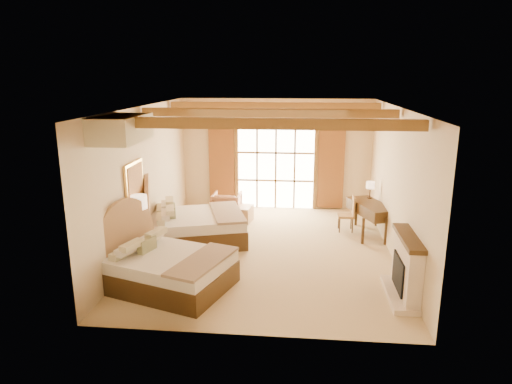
# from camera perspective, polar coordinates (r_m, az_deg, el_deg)

# --- Properties ---
(floor) EXTENTS (7.00, 7.00, 0.00)m
(floor) POSITION_cam_1_polar(r_m,az_deg,el_deg) (10.42, 1.36, -7.27)
(floor) COLOR #D2BB89
(floor) RESTS_ON ground
(wall_back) EXTENTS (5.50, 0.00, 5.50)m
(wall_back) POSITION_cam_1_polar(r_m,az_deg,el_deg) (13.36, 2.52, 4.73)
(wall_back) COLOR beige
(wall_back) RESTS_ON ground
(wall_left) EXTENTS (0.00, 7.00, 7.00)m
(wall_left) POSITION_cam_1_polar(r_m,az_deg,el_deg) (10.50, -13.74, 1.63)
(wall_left) COLOR beige
(wall_left) RESTS_ON ground
(wall_right) EXTENTS (0.00, 7.00, 7.00)m
(wall_right) POSITION_cam_1_polar(r_m,az_deg,el_deg) (10.12, 17.13, 0.93)
(wall_right) COLOR beige
(wall_right) RESTS_ON ground
(ceiling) EXTENTS (7.00, 7.00, 0.00)m
(ceiling) POSITION_cam_1_polar(r_m,az_deg,el_deg) (9.70, 1.47, 10.57)
(ceiling) COLOR #B96A35
(ceiling) RESTS_ON ground
(ceiling_beams) EXTENTS (5.39, 4.60, 0.18)m
(ceiling_beams) POSITION_cam_1_polar(r_m,az_deg,el_deg) (9.71, 1.47, 9.87)
(ceiling_beams) COLOR olive
(ceiling_beams) RESTS_ON ceiling
(french_doors) EXTENTS (3.95, 0.08, 2.60)m
(french_doors) POSITION_cam_1_polar(r_m,az_deg,el_deg) (13.37, 2.48, 3.21)
(french_doors) COLOR white
(french_doors) RESTS_ON ground
(fireplace) EXTENTS (0.46, 1.40, 1.16)m
(fireplace) POSITION_cam_1_polar(r_m,az_deg,el_deg) (8.57, 18.17, -9.30)
(fireplace) COLOR beige
(fireplace) RESTS_ON ground
(painting) EXTENTS (0.06, 0.95, 0.75)m
(painting) POSITION_cam_1_polar(r_m,az_deg,el_deg) (9.76, -14.96, 1.50)
(painting) COLOR #EBBB59
(painting) RESTS_ON wall_left
(canopy_valance) EXTENTS (0.70, 1.40, 0.45)m
(canopy_valance) POSITION_cam_1_polar(r_m,az_deg,el_deg) (8.30, -16.50, 7.60)
(canopy_valance) COLOR beige
(canopy_valance) RESTS_ON ceiling
(bed_near) EXTENTS (2.60, 2.19, 1.39)m
(bed_near) POSITION_cam_1_polar(r_m,az_deg,el_deg) (8.74, -11.73, -9.02)
(bed_near) COLOR #402A11
(bed_near) RESTS_ON floor
(bed_far) EXTENTS (2.71, 2.27, 1.47)m
(bed_far) POSITION_cam_1_polar(r_m,az_deg,el_deg) (10.90, -8.43, -3.93)
(bed_far) COLOR #402A11
(bed_far) RESTS_ON floor
(nightstand) EXTENTS (0.69, 0.69, 0.67)m
(nightstand) POSITION_cam_1_polar(r_m,az_deg,el_deg) (10.25, -12.88, -6.02)
(nightstand) COLOR #402A11
(nightstand) RESTS_ON floor
(floor_lamp) EXTENTS (0.32, 0.32, 1.51)m
(floor_lamp) POSITION_cam_1_polar(r_m,az_deg,el_deg) (9.47, -14.38, -1.74)
(floor_lamp) COLOR #372316
(floor_lamp) RESTS_ON floor
(armchair) EXTENTS (0.77, 0.79, 0.71)m
(armchair) POSITION_cam_1_polar(r_m,az_deg,el_deg) (12.66, -3.67, -1.63)
(armchair) COLOR #A56948
(armchair) RESTS_ON floor
(ottoman) EXTENTS (0.67, 0.67, 0.42)m
(ottoman) POSITION_cam_1_polar(r_m,az_deg,el_deg) (12.33, -1.92, -2.74)
(ottoman) COLOR #AA7355
(ottoman) RESTS_ON floor
(desk) EXTENTS (1.12, 1.60, 0.80)m
(desk) POSITION_cam_1_polar(r_m,az_deg,el_deg) (11.62, 14.11, -3.15)
(desk) COLOR #402A11
(desk) RESTS_ON floor
(desk_chair) EXTENTS (0.40, 0.40, 0.91)m
(desk_chair) POSITION_cam_1_polar(r_m,az_deg,el_deg) (11.79, 11.25, -3.47)
(desk_chair) COLOR #9A7344
(desk_chair) RESTS_ON floor
(desk_lamp) EXTENTS (0.21, 0.21, 0.43)m
(desk_lamp) POSITION_cam_1_polar(r_m,az_deg,el_deg) (11.93, 14.11, 0.76)
(desk_lamp) COLOR #372316
(desk_lamp) RESTS_ON desk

